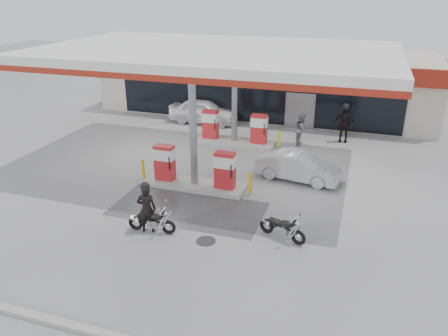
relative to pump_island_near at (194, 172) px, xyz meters
The scene contains 16 objects.
ground 2.12m from the pump_island_near, 90.00° to the right, with size 90.00×90.00×0.00m, color gray.
wet_patch 2.18m from the pump_island_near, 75.96° to the right, with size 6.00×3.00×0.00m, color #4C4C4F.
drain_cover 4.53m from the pump_island_near, 63.43° to the right, with size 0.70×0.70×0.01m, color #38383A.
kerb 9.02m from the pump_island_near, 90.00° to the right, with size 28.00×0.25×0.15m, color gray.
store_building 14.00m from the pump_island_near, 89.98° to the left, with size 22.00×8.22×4.00m.
canopy 5.46m from the pump_island_near, 90.00° to the left, with size 16.00×10.02×5.51m.
pump_island_near is the anchor object (origin of this frame).
pump_island_far 6.00m from the pump_island_near, 90.00° to the left, with size 5.14×1.30×1.78m.
main_motorcycle 4.00m from the pump_island_near, 90.39° to the right, with size 1.81×0.69×0.93m.
biker_main 4.02m from the pump_island_near, 93.08° to the right, with size 0.67×0.44×1.83m, color black.
parked_motorcycle 5.42m from the pump_island_near, 33.77° to the right, with size 1.77×0.93×0.94m.
sedan_white 9.68m from the pump_island_near, 108.17° to the left, with size 1.78×4.43×1.51m, color white.
attendant 7.86m from the pump_island_near, 62.94° to the left, with size 0.84×0.66×1.74m, color slate.
hatchback_silver 4.72m from the pump_island_near, 27.79° to the left, with size 1.33×3.82×1.26m, color #B1B5BA.
parked_car_left 15.09m from the pump_island_near, 131.50° to the left, with size 1.49×3.65×1.06m, color #5C1B14.
biker_walking 10.02m from the pump_island_near, 54.96° to the left, with size 1.21×0.50×2.06m, color black.
Camera 1 is at (6.62, -14.13, 8.24)m, focal length 35.00 mm.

